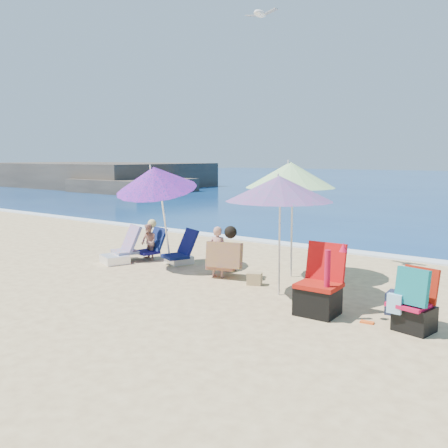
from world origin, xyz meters
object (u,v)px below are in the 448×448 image
Objects in this scene: umbrella_blue at (155,178)px; chair_navy at (180,254)px; chair_rainbow at (121,252)px; camp_chair_left at (319,293)px; umbrella_striped at (290,175)px; camp_chair_right at (413,308)px; person_left at (150,241)px; person_center at (221,253)px; seagull at (260,14)px; furled_umbrella at (330,278)px; umbrella_turquoise at (279,189)px.

chair_navy is at bearing 78.90° from umbrella_blue.
camp_chair_left is (5.29, -0.75, 0.11)m from chair_rainbow.
chair_rainbow is (-3.78, -1.03, -1.82)m from umbrella_striped.
umbrella_striped is at bearing 19.78° from umbrella_blue.
camp_chair_right is 0.98× the size of person_left.
chair_navy is 0.88× the size of chair_rainbow.
person_center is 1.31× the size of seagull.
camp_chair_left is at bearing -41.87° from seagull.
furled_umbrella is at bearing -30.46° from camp_chair_left.
umbrella_blue is at bearing -160.22° from umbrella_striped.
umbrella_striped reaches higher than umbrella_turquoise.
furled_umbrella is 1.10× the size of chair_rainbow.
chair_navy is 4.33m from camp_chair_left.
person_left is 1.18× the size of seagull.
umbrella_striped is at bearing 7.11° from person_left.
furled_umbrella is 5.41m from person_left.
seagull is (-2.57, 2.31, 5.00)m from camp_chair_left.
camp_chair_left is 2.72m from person_center.
camp_chair_left is 6.08m from seagull.
person_center is at bearing 159.88° from camp_chair_left.
furled_umbrella is 5.99m from seagull.
camp_chair_right is at bearing -13.85° from chair_navy.
umbrella_turquoise is at bearing 152.15° from camp_chair_left.
person_left is (-2.41, 0.42, -0.08)m from person_center.
person_center reaches higher than chair_rainbow.
umbrella_turquoise is 1.90m from furled_umbrella.
camp_chair_right is (5.45, -1.35, 0.12)m from chair_navy.
camp_chair_left is (1.51, -1.78, -1.71)m from umbrella_striped.
furled_umbrella is 5.62m from chair_rainbow.
seagull is at bearing 138.97° from furled_umbrella.
umbrella_blue is 1.77m from person_left.
umbrella_striped is 2.55× the size of camp_chair_right.
furled_umbrella reaches higher than person_left.
camp_chair_left is at bearing 149.54° from furled_umbrella.
person_left reaches higher than chair_navy.
umbrella_striped is 2.02× the size of furled_umbrella.
chair_rainbow reaches higher than chair_navy.
umbrella_striped is at bearing 110.65° from umbrella_turquoise.
furled_umbrella is (1.28, -0.69, -1.22)m from umbrella_turquoise.
umbrella_blue is at bearing 169.09° from camp_chair_left.
chair_navy is at bearing -172.42° from umbrella_striped.
umbrella_striped is 3.18m from chair_navy.
seagull reaches higher than umbrella_blue.
umbrella_striped reaches higher than chair_navy.
camp_chair_right is at bearing -12.09° from person_center.
umbrella_striped is at bearing 149.58° from camp_chair_right.
chair_rainbow is 6.69m from camp_chair_right.
umbrella_turquoise is 3.18m from umbrella_blue.
umbrella_blue reaches higher than person_left.
camp_chair_left is (1.04, -0.55, -1.53)m from umbrella_turquoise.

